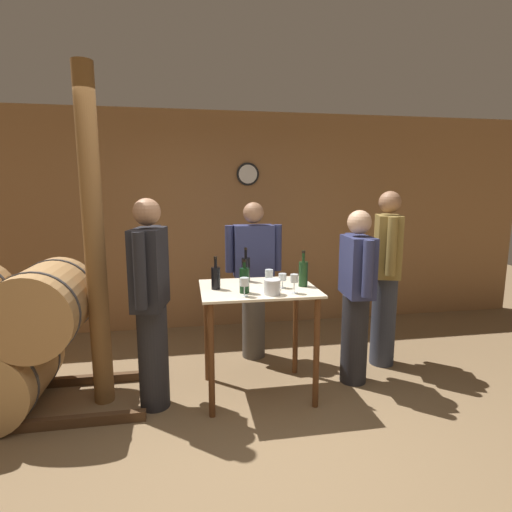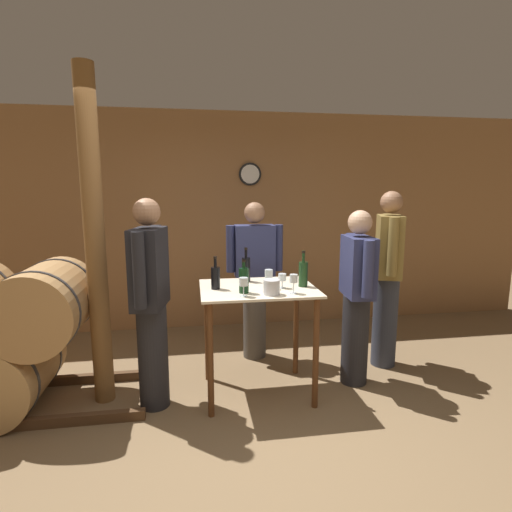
% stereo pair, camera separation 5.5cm
% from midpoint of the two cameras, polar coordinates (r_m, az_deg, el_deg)
% --- Properties ---
extents(ground_plane, '(14.00, 14.00, 0.00)m').
position_cam_midpoint_polar(ground_plane, '(2.96, 0.58, -27.02)').
color(ground_plane, brown).
extents(back_wall, '(8.40, 0.08, 2.70)m').
position_cam_midpoint_polar(back_wall, '(5.08, -4.49, 4.89)').
color(back_wall, '#996B42').
rests_on(back_wall, ground_plane).
extents(tasting_table, '(0.96, 0.74, 0.95)m').
position_cam_midpoint_polar(tasting_table, '(3.42, 0.73, -7.69)').
color(tasting_table, beige).
rests_on(tasting_table, ground_plane).
extents(wooden_post, '(0.16, 0.16, 2.70)m').
position_cam_midpoint_polar(wooden_post, '(3.41, -21.61, 1.90)').
color(wooden_post, brown).
rests_on(wooden_post, ground_plane).
extents(wine_bottle_far_left, '(0.07, 0.07, 0.27)m').
position_cam_midpoint_polar(wine_bottle_far_left, '(3.30, -5.33, -3.01)').
color(wine_bottle_far_left, black).
rests_on(wine_bottle_far_left, tasting_table).
extents(wine_bottle_left, '(0.08, 0.08, 0.27)m').
position_cam_midpoint_polar(wine_bottle_left, '(3.16, -1.25, -3.43)').
color(wine_bottle_left, black).
rests_on(wine_bottle_left, tasting_table).
extents(wine_bottle_center, '(0.07, 0.07, 0.31)m').
position_cam_midpoint_polar(wine_bottle_center, '(3.55, -0.99, -1.81)').
color(wine_bottle_center, black).
rests_on(wine_bottle_center, tasting_table).
extents(wine_bottle_right, '(0.08, 0.08, 0.31)m').
position_cam_midpoint_polar(wine_bottle_right, '(3.39, 7.22, -2.46)').
color(wine_bottle_right, '#193819').
rests_on(wine_bottle_right, tasting_table).
extents(wine_glass_near_left, '(0.07, 0.07, 0.15)m').
position_cam_midpoint_polar(wine_glass_near_left, '(3.06, -1.37, -3.81)').
color(wine_glass_near_left, silver).
rests_on(wine_glass_near_left, tasting_table).
extents(wine_glass_near_center, '(0.07, 0.07, 0.16)m').
position_cam_midpoint_polar(wine_glass_near_center, '(3.30, 2.31, -2.68)').
color(wine_glass_near_center, silver).
rests_on(wine_glass_near_center, tasting_table).
extents(wine_glass_near_right, '(0.07, 0.07, 0.12)m').
position_cam_midpoint_polar(wine_glass_near_right, '(3.33, 4.25, -3.12)').
color(wine_glass_near_right, silver).
rests_on(wine_glass_near_right, tasting_table).
extents(wine_glass_far_side, '(0.06, 0.06, 0.15)m').
position_cam_midpoint_polar(wine_glass_far_side, '(3.16, 5.89, -3.34)').
color(wine_glass_far_side, silver).
rests_on(wine_glass_far_side, tasting_table).
extents(ice_bucket, '(0.13, 0.13, 0.12)m').
position_cam_midpoint_polar(ice_bucket, '(3.13, 2.74, -4.46)').
color(ice_bucket, silver).
rests_on(ice_bucket, tasting_table).
extents(person_host, '(0.29, 0.58, 1.70)m').
position_cam_midpoint_polar(person_host, '(3.27, -14.36, -6.10)').
color(person_host, '#232328').
rests_on(person_host, ground_plane).
extents(person_visitor_with_scarf, '(0.59, 0.24, 1.63)m').
position_cam_midpoint_polar(person_visitor_with_scarf, '(4.14, 0.17, -3.04)').
color(person_visitor_with_scarf, '#4C4742').
rests_on(person_visitor_with_scarf, ground_plane).
extents(person_visitor_bearded, '(0.34, 0.56, 1.74)m').
position_cam_midpoint_polar(person_visitor_bearded, '(4.14, 18.62, -2.63)').
color(person_visitor_bearded, '#333847').
rests_on(person_visitor_bearded, ground_plane).
extents(person_visitor_near_door, '(0.25, 0.59, 1.58)m').
position_cam_midpoint_polar(person_visitor_near_door, '(3.70, 14.63, -5.33)').
color(person_visitor_near_door, '#232328').
rests_on(person_visitor_near_door, ground_plane).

